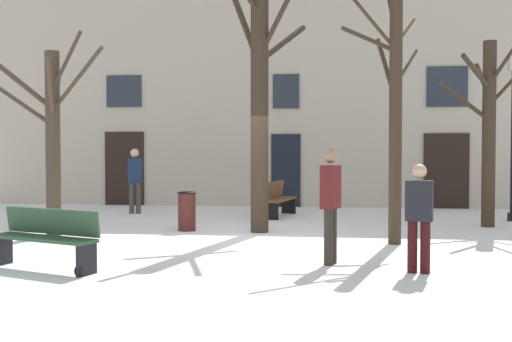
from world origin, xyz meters
TOP-DOWN VIEW (x-y plane):
  - ground_plane at (0.00, 0.00)m, footprint 30.00×30.00m
  - building_facade at (0.00, 7.25)m, footprint 18.75×0.60m
  - tree_right_of_center at (2.83, -0.38)m, footprint 1.72×1.67m
  - tree_left_of_center at (-4.09, -0.07)m, footprint 2.83×2.00m
  - tree_center at (5.27, 2.51)m, footprint 2.44×2.06m
  - tree_near_facade at (0.14, 0.97)m, footprint 1.68×2.33m
  - litter_bin at (-1.48, 1.00)m, footprint 0.42×0.42m
  - bench_back_to_back_left at (-2.57, -3.57)m, footprint 1.89×1.06m
  - bench_near_lamp at (0.26, 4.16)m, footprint 0.85×1.88m
  - person_crossing_plaza at (2.91, -3.22)m, footprint 0.42×0.30m
  - person_by_shop_door at (1.65, -2.67)m, footprint 0.34×0.43m
  - person_near_bench at (-3.77, 4.45)m, footprint 0.43×0.32m

SIDE VIEW (x-z plane):
  - ground_plane at x=0.00m, z-range 0.00..0.00m
  - litter_bin at x=-1.48m, z-range 0.00..0.86m
  - bench_back_to_back_left at x=-2.57m, z-range 0.03..0.93m
  - bench_near_lamp at x=0.26m, z-range 0.01..0.96m
  - person_crossing_plaza at x=2.91m, z-range 0.08..1.65m
  - person_by_shop_door at x=1.65m, z-range 0.11..1.92m
  - person_near_bench at x=-3.77m, z-range 0.11..1.92m
  - tree_left_of_center at x=-4.09m, z-range 0.04..4.20m
  - tree_center at x=5.27m, z-range 0.06..4.71m
  - tree_right_of_center at x=2.83m, z-range 0.12..5.19m
  - tree_near_facade at x=0.14m, z-range 0.18..5.65m
  - building_facade at x=0.00m, z-range 0.05..8.08m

